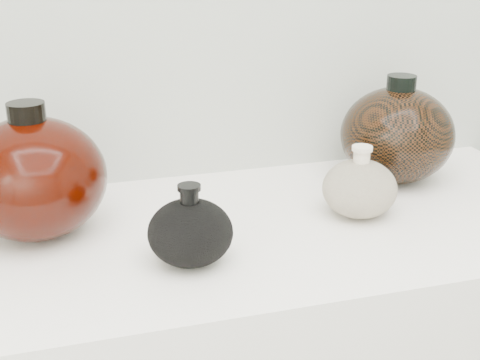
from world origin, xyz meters
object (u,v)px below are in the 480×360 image
object	(u,v)px
black_gourd_vase	(190,232)
right_round_pot	(397,134)
left_round_pot	(34,178)
cream_gourd_vase	(360,188)

from	to	relation	value
black_gourd_vase	right_round_pot	xyz separation A→B (m)	(0.43, 0.21, 0.04)
black_gourd_vase	left_round_pot	size ratio (longest dim) A/B	0.46
left_round_pot	black_gourd_vase	bearing A→B (deg)	-37.75
left_round_pot	cream_gourd_vase	bearing A→B (deg)	-8.42
cream_gourd_vase	right_round_pot	bearing A→B (deg)	43.87
cream_gourd_vase	right_round_pot	xyz separation A→B (m)	(0.14, 0.13, 0.04)
black_gourd_vase	right_round_pot	bearing A→B (deg)	26.19
left_round_pot	right_round_pot	bearing A→B (deg)	5.06
cream_gourd_vase	left_round_pot	bearing A→B (deg)	171.58
black_gourd_vase	right_round_pot	world-z (taller)	right_round_pot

